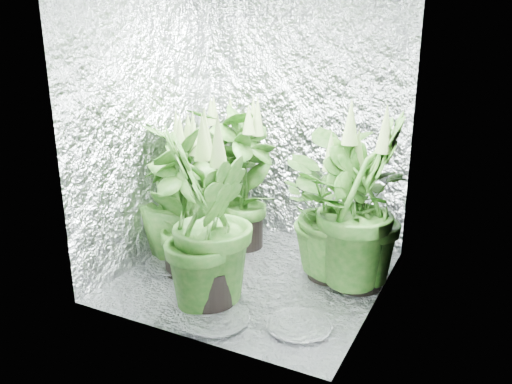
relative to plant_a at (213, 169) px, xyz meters
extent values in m
plane|color=white|center=(0.64, -0.54, -0.53)|extent=(1.60, 1.60, 0.00)
cube|color=white|center=(0.64, 0.26, 0.47)|extent=(1.60, 0.02, 2.00)
cube|color=white|center=(0.64, -1.34, 0.47)|extent=(1.60, 0.02, 2.00)
cube|color=white|center=(-0.16, -0.54, 0.47)|extent=(0.02, 1.60, 2.00)
cube|color=white|center=(1.44, -0.54, 0.47)|extent=(0.02, 1.60, 2.00)
cylinder|color=black|center=(0.00, 0.00, -0.40)|extent=(0.28, 0.28, 0.25)
cylinder|color=#4F3714|center=(0.00, 0.00, -0.29)|extent=(0.26, 0.26, 0.03)
imported|color=#10450D|center=(0.00, 0.00, 0.01)|extent=(1.14, 1.14, 1.01)
cone|color=olive|center=(0.00, 0.00, 0.45)|extent=(0.09, 0.09, 0.25)
cylinder|color=black|center=(0.35, -0.14, -0.40)|extent=(0.28, 0.28, 0.25)
cylinder|color=#4F3714|center=(0.35, -0.14, -0.29)|extent=(0.26, 0.26, 0.03)
imported|color=#10450D|center=(0.35, -0.14, 0.01)|extent=(0.69, 0.69, 1.02)
cone|color=olive|center=(0.35, -0.14, 0.47)|extent=(0.09, 0.09, 0.25)
cylinder|color=black|center=(1.28, -0.37, -0.39)|extent=(0.31, 0.31, 0.28)
cylinder|color=#4F3714|center=(1.28, -0.37, -0.26)|extent=(0.29, 0.29, 0.03)
imported|color=#10450D|center=(1.28, -0.37, 0.04)|extent=(0.74, 0.74, 1.07)
cone|color=olive|center=(1.28, -0.37, 0.51)|extent=(0.10, 0.10, 0.28)
cylinder|color=black|center=(0.02, -0.53, -0.42)|extent=(0.25, 0.25, 0.22)
cylinder|color=#4F3714|center=(0.02, -0.53, -0.32)|extent=(0.23, 0.23, 0.03)
imported|color=#10450D|center=(0.02, -0.53, -0.03)|extent=(0.75, 0.75, 0.95)
cone|color=olive|center=(0.02, -0.53, 0.39)|extent=(0.08, 0.08, 0.22)
cylinder|color=black|center=(1.09, -0.33, -0.40)|extent=(0.30, 0.30, 0.26)
cylinder|color=#4F3714|center=(1.09, -0.33, -0.28)|extent=(0.27, 0.27, 0.03)
imported|color=#10450D|center=(1.09, -0.33, -0.05)|extent=(0.97, 0.97, 0.90)
cone|color=olive|center=(1.09, -0.33, 0.34)|extent=(0.09, 0.09, 0.26)
cylinder|color=black|center=(0.20, -0.71, -0.40)|extent=(0.28, 0.28, 0.25)
cylinder|color=#4F3714|center=(0.20, -0.71, -0.29)|extent=(0.26, 0.26, 0.03)
imported|color=#10450D|center=(0.20, -0.71, -0.01)|extent=(0.61, 0.61, 0.97)
cone|color=olive|center=(0.20, -0.71, 0.42)|extent=(0.09, 0.09, 0.25)
cylinder|color=black|center=(0.59, -1.04, -0.39)|extent=(0.30, 0.30, 0.27)
cylinder|color=#4F3714|center=(0.59, -1.04, -0.27)|extent=(0.28, 0.28, 0.03)
imported|color=#10450D|center=(0.59, -1.04, 0.03)|extent=(0.61, 0.61, 1.05)
cone|color=olive|center=(0.59, -1.04, 0.49)|extent=(0.10, 0.10, 0.27)
cylinder|color=black|center=(1.25, 0.08, -0.48)|extent=(0.16, 0.16, 0.09)
cylinder|color=black|center=(1.25, 0.08, -0.30)|extent=(0.13, 0.13, 0.11)
cylinder|color=#4C4C51|center=(1.19, 0.09, -0.30)|extent=(0.09, 0.33, 0.34)
torus|color=#4C4C51|center=(1.19, 0.09, -0.30)|extent=(0.09, 0.34, 0.35)
cube|color=white|center=(0.66, -1.07, -0.23)|extent=(0.05, 0.04, 0.07)
camera|label=1|loc=(2.00, -3.23, 0.99)|focal=35.00mm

